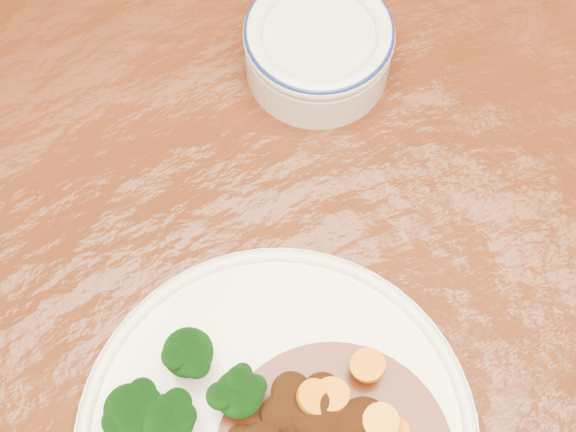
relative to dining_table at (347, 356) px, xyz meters
name	(u,v)px	position (x,y,z in m)	size (l,w,h in m)	color
dining_table	(347,356)	(0.00, 0.00, 0.00)	(1.54, 0.97, 0.75)	#4F200E
broccoli_florets	(168,418)	(-0.15, 0.00, 0.12)	(0.13, 0.11, 0.05)	#7C9F52
dip_bowl	(318,47)	(0.09, 0.23, 0.11)	(0.13, 0.13, 0.06)	silver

